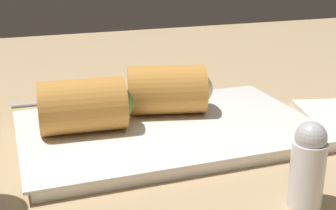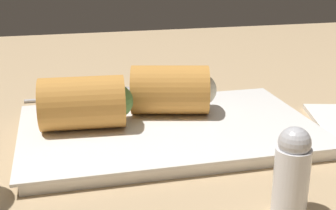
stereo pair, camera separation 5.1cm
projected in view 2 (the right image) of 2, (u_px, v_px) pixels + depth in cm
name	position (u px, v px, depth cm)	size (l,w,h in cm)	color
table_surface	(202.00, 148.00, 52.91)	(180.00, 140.00, 2.00)	tan
serving_plate	(168.00, 130.00, 53.13)	(32.83, 20.93, 1.50)	white
roll_front_left	(175.00, 90.00, 55.59)	(10.60, 7.81, 5.81)	#C68438
roll_front_right	(87.00, 103.00, 51.09)	(10.35, 6.52, 5.81)	#C68438
spoon	(117.00, 93.00, 66.80)	(15.99, 3.26, 1.40)	#B2B2B7
salt_shaker	(292.00, 171.00, 37.10)	(2.87, 2.87, 7.51)	silver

